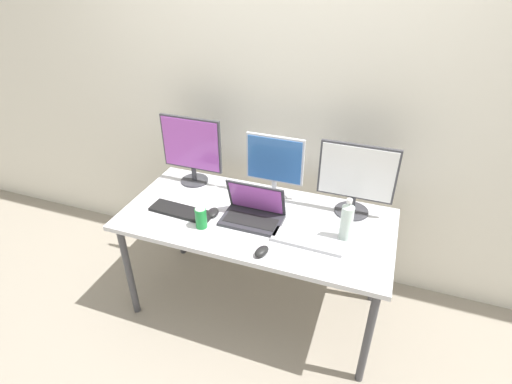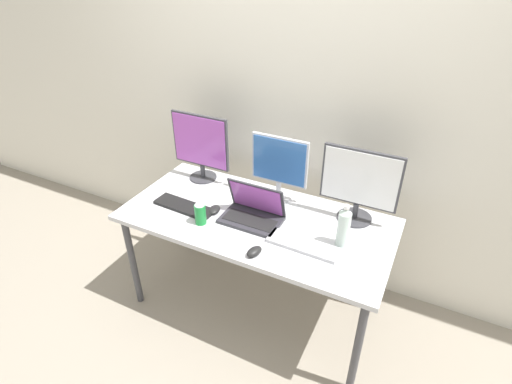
# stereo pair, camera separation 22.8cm
# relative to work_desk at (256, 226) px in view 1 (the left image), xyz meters

# --- Properties ---
(ground_plane) EXTENTS (16.00, 16.00, 0.00)m
(ground_plane) POSITION_rel_work_desk_xyz_m (0.00, 0.00, -0.68)
(ground_plane) COLOR gray
(wall_back) EXTENTS (7.00, 0.08, 2.60)m
(wall_back) POSITION_rel_work_desk_xyz_m (0.00, 0.59, 0.62)
(wall_back) COLOR silver
(wall_back) RESTS_ON ground
(work_desk) EXTENTS (1.61, 0.77, 0.74)m
(work_desk) POSITION_rel_work_desk_xyz_m (0.00, 0.00, 0.00)
(work_desk) COLOR #424247
(work_desk) RESTS_ON ground
(monitor_left) EXTENTS (0.42, 0.19, 0.46)m
(monitor_left) POSITION_rel_work_desk_xyz_m (-0.54, 0.26, 0.31)
(monitor_left) COLOR #38383D
(monitor_left) RESTS_ON work_desk
(monitor_center) EXTENTS (0.37, 0.17, 0.42)m
(monitor_center) POSITION_rel_work_desk_xyz_m (0.02, 0.27, 0.29)
(monitor_center) COLOR silver
(monitor_center) RESTS_ON work_desk
(monitor_right) EXTENTS (0.44, 0.20, 0.45)m
(monitor_right) POSITION_rel_work_desk_xyz_m (0.53, 0.25, 0.30)
(monitor_right) COLOR #38383D
(monitor_right) RESTS_ON work_desk
(laptop_silver) EXTENTS (0.35, 0.22, 0.23)m
(laptop_silver) POSITION_rel_work_desk_xyz_m (-0.01, -0.02, 0.12)
(laptop_silver) COLOR #2D2D33
(laptop_silver) RESTS_ON work_desk
(keyboard_main) EXTENTS (0.40, 0.14, 0.02)m
(keyboard_main) POSITION_rel_work_desk_xyz_m (-0.44, -0.11, 0.07)
(keyboard_main) COLOR black
(keyboard_main) RESTS_ON work_desk
(keyboard_aux) EXTENTS (0.40, 0.13, 0.02)m
(keyboard_aux) POSITION_rel_work_desk_xyz_m (0.35, -0.13, 0.07)
(keyboard_aux) COLOR #B2B2B7
(keyboard_aux) RESTS_ON work_desk
(mouse_by_keyboard) EXTENTS (0.08, 0.11, 0.04)m
(mouse_by_keyboard) POSITION_rel_work_desk_xyz_m (0.14, -0.30, 0.08)
(mouse_by_keyboard) COLOR black
(mouse_by_keyboard) RESTS_ON work_desk
(mouse_by_laptop) EXTENTS (0.08, 0.11, 0.03)m
(mouse_by_laptop) POSITION_rel_work_desk_xyz_m (-0.25, -0.06, 0.08)
(mouse_by_laptop) COLOR black
(mouse_by_laptop) RESTS_ON work_desk
(water_bottle) EXTENTS (0.07, 0.07, 0.26)m
(water_bottle) POSITION_rel_work_desk_xyz_m (0.53, -0.02, 0.18)
(water_bottle) COLOR silver
(water_bottle) RESTS_ON work_desk
(soda_can_near_keyboard) EXTENTS (0.07, 0.07, 0.13)m
(soda_can_near_keyboard) POSITION_rel_work_desk_xyz_m (-0.26, -0.19, 0.13)
(soda_can_near_keyboard) COLOR #197F33
(soda_can_near_keyboard) RESTS_ON work_desk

